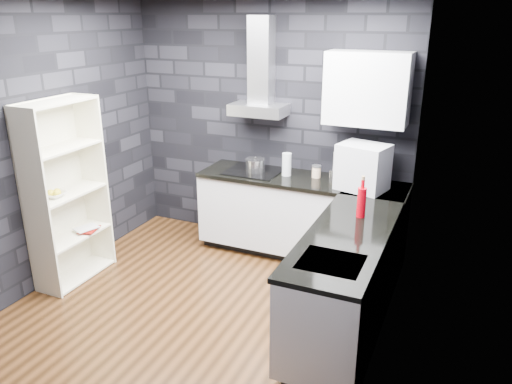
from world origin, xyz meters
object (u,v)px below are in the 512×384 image
Objects in this scene: storage_jar at (316,172)px; appliance_garage at (363,167)px; pot at (255,166)px; bookshelf at (67,193)px; glass_vase at (287,164)px; utensil_crock at (334,176)px; red_bottle at (361,203)px; fruit_bowl at (55,194)px.

appliance_garage reaches higher than storage_jar.
pot is 0.12× the size of bookshelf.
glass_vase is at bearing 5.02° from pot.
bookshelf reaches higher than utensil_crock.
utensil_crock is 0.07× the size of bookshelf.
utensil_crock is at bearing 38.56° from bookshelf.
glass_vase is 0.32m from storage_jar.
storage_jar is 0.44× the size of red_bottle.
red_bottle is (1.33, -0.79, 0.06)m from pot.
appliance_garage is at bearing -4.13° from pot.
glass_vase reaches higher than utensil_crock.
pot reaches higher than storage_jar.
bookshelf reaches higher than storage_jar.
glass_vase is 0.14× the size of bookshelf.
red_bottle is at bearing -63.79° from appliance_garage.
storage_jar is (0.31, 0.06, -0.06)m from glass_vase.
utensil_crock is (0.21, -0.08, 0.01)m from storage_jar.
red_bottle is at bearing -52.98° from storage_jar.
appliance_garage is 2.38× the size of fruit_bowl.
appliance_garage is (0.31, -0.10, 0.16)m from utensil_crock.
red_bottle reaches higher than storage_jar.
fruit_bowl is at bearing -82.49° from bookshelf.
glass_vase is 1.90× the size of utensil_crock.
utensil_crock reaches higher than storage_jar.
pot is 0.81× the size of red_bottle.
utensil_crock is at bearing 119.50° from red_bottle.
appliance_garage is (0.52, -0.18, 0.17)m from storage_jar.
fruit_bowl is (-1.39, -1.50, -0.04)m from pot.
red_bottle is at bearing 14.51° from fruit_bowl.
red_bottle reaches higher than pot.
utensil_crock reaches higher than fruit_bowl.
utensil_crock is 0.50× the size of red_bottle.
red_bottle reaches higher than glass_vase.
storage_jar is 0.23m from utensil_crock.
storage_jar is at bearing 42.69° from bookshelf.
fruit_bowl is (-2.27, -1.51, -0.03)m from utensil_crock.
utensil_crock is at bearing 33.63° from fruit_bowl.
pot is 1.64× the size of utensil_crock.
glass_vase reaches higher than fruit_bowl.
red_bottle is at bearing -30.80° from pot.
pot is at bearing -171.93° from storage_jar.
pot is 1.55m from red_bottle.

